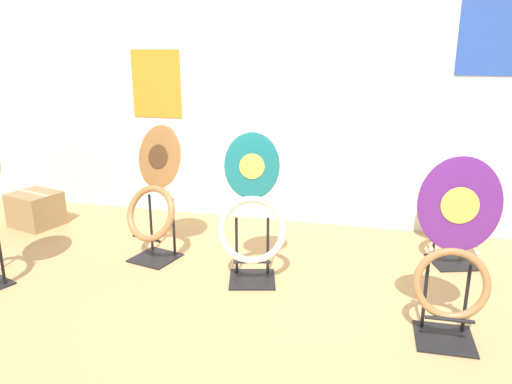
# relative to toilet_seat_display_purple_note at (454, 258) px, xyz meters

# --- Properties ---
(ground_plane) EXTENTS (14.00, 14.00, 0.00)m
(ground_plane) POSITION_rel_toilet_seat_display_purple_note_xyz_m (-0.95, -0.47, -0.44)
(ground_plane) COLOR tan
(wall_back) EXTENTS (8.00, 0.07, 2.60)m
(wall_back) POSITION_rel_toilet_seat_display_purple_note_xyz_m (-0.95, 1.55, 0.86)
(wall_back) COLOR silver
(wall_back) RESTS_ON ground_plane
(toilet_seat_display_purple_note) EXTENTS (0.37, 0.29, 0.92)m
(toilet_seat_display_purple_note) POSITION_rel_toilet_seat_display_purple_note_xyz_m (0.00, 0.00, 0.00)
(toilet_seat_display_purple_note) COLOR black
(toilet_seat_display_purple_note) RESTS_ON ground_plane
(toilet_seat_display_teal_sax) EXTENTS (0.44, 0.34, 0.92)m
(toilet_seat_display_teal_sax) POSITION_rel_toilet_seat_display_purple_note_xyz_m (-1.08, 0.40, -0.02)
(toilet_seat_display_teal_sax) COLOR black
(toilet_seat_display_teal_sax) RESTS_ON ground_plane
(toilet_seat_display_white_plain) EXTENTS (0.44, 0.40, 0.85)m
(toilet_seat_display_white_plain) POSITION_rel_toilet_seat_display_purple_note_xyz_m (0.14, 0.99, -0.04)
(toilet_seat_display_white_plain) COLOR black
(toilet_seat_display_white_plain) RESTS_ON ground_plane
(toilet_seat_display_woodgrain) EXTENTS (0.42, 0.37, 0.90)m
(toilet_seat_display_woodgrain) POSITION_rel_toilet_seat_display_purple_note_xyz_m (-1.80, 0.57, -0.01)
(toilet_seat_display_woodgrain) COLOR black
(toilet_seat_display_woodgrain) RESTS_ON ground_plane
(storage_box) EXTENTS (0.42, 0.39, 0.27)m
(storage_box) POSITION_rel_toilet_seat_display_purple_note_xyz_m (-3.01, 0.92, -0.30)
(storage_box) COLOR #93754C
(storage_box) RESTS_ON ground_plane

